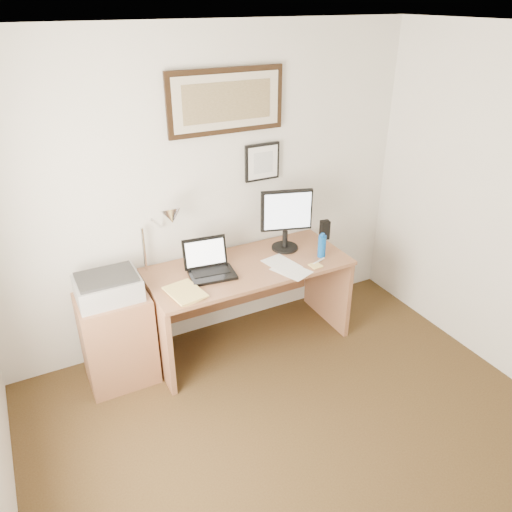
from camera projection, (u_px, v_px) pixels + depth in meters
floor at (350, 500)px, 2.94m from camera, size 4.00×4.00×0.00m
ceiling at (412, 40)px, 1.78m from camera, size 4.00×4.00×0.00m
wall_back at (210, 194)px, 3.93m from camera, size 3.50×0.02×2.50m
side_cabinet at (118, 339)px, 3.72m from camera, size 0.50×0.40×0.73m
water_bottle at (322, 246)px, 4.02m from camera, size 0.06×0.06×0.19m
bottle_cap at (323, 235)px, 3.97m from camera, size 0.03×0.03×0.02m
speaker at (325, 230)px, 4.32m from camera, size 0.08×0.08×0.17m
paper_sheet_a at (291, 271)px, 3.85m from camera, size 0.29×0.34×0.00m
paper_sheet_b at (281, 264)px, 3.95m from camera, size 0.25×0.32×0.00m
sticky_pad at (316, 266)px, 3.91m from camera, size 0.09×0.09×0.01m
marker_pen at (319, 261)px, 3.97m from camera, size 0.14×0.06×0.02m
book at (171, 298)px, 3.49m from camera, size 0.27×0.33×0.02m
desk at (244, 286)px, 4.11m from camera, size 1.60×0.70×0.75m
laptop at (210, 267)px, 3.79m from camera, size 0.37×0.33×0.26m
lcd_monitor at (286, 217)px, 4.05m from camera, size 0.41×0.22×0.52m
printer at (108, 287)px, 3.51m from camera, size 0.44×0.34×0.18m
desk_lamp at (169, 219)px, 3.64m from camera, size 0.29×0.27×0.53m
picture_large at (227, 101)px, 3.64m from camera, size 0.92×0.04×0.47m
picture_small at (262, 162)px, 4.00m from camera, size 0.30×0.03×0.30m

